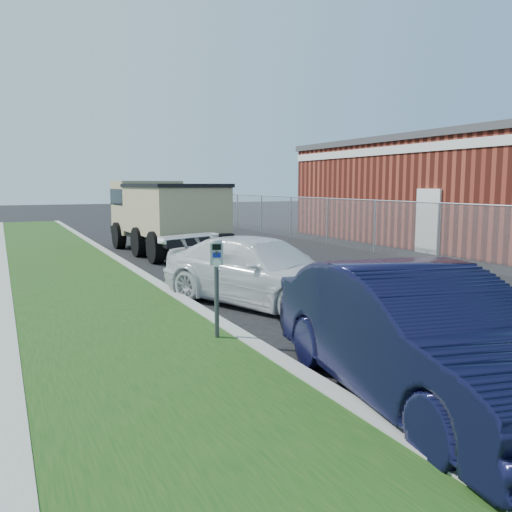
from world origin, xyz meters
name	(u,v)px	position (x,y,z in m)	size (l,w,h in m)	color
ground	(347,312)	(0.00, 0.00, 0.00)	(120.00, 120.00, 0.00)	black
streetside	(16,315)	(-5.57, 2.00, 0.07)	(6.12, 50.00, 0.15)	gray
chainlink_fence	(375,216)	(6.00, 7.00, 1.26)	(0.06, 30.06, 30.00)	slate
brick_building	(480,190)	(12.00, 8.00, 2.13)	(9.20, 14.20, 4.17)	maroon
parking_meter	(216,266)	(-2.96, -0.97, 1.18)	(0.22, 0.18, 1.44)	#3F4247
white_wagon	(258,271)	(-1.20, 1.35, 0.65)	(1.82, 4.47, 1.30)	silver
navy_sedan	(419,336)	(-1.77, -3.83, 0.74)	(1.56, 4.47, 1.47)	black
dump_truck	(163,212)	(-0.61, 10.16, 1.39)	(2.80, 6.43, 2.47)	black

